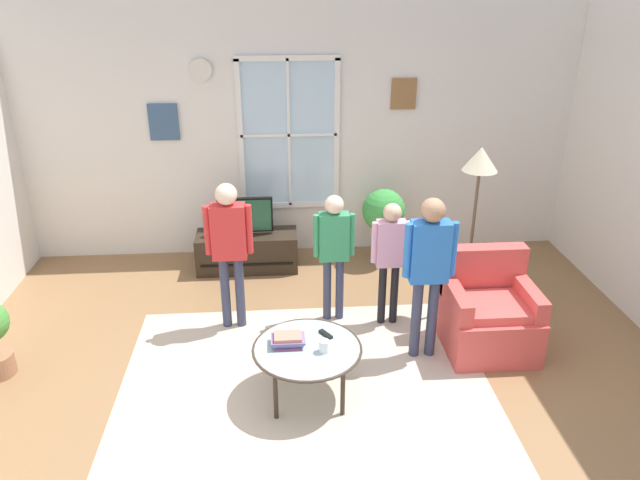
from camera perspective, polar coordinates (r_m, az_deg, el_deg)
The scene contains 16 objects.
ground_plane at distance 4.88m, azimuth 0.01°, elevation -15.33°, with size 6.84×6.36×0.02m, color olive.
back_wall at distance 6.90m, azimuth -1.94°, elevation 10.35°, with size 6.24×0.17×2.89m.
area_rug at distance 5.05m, azimuth -1.40°, elevation -13.49°, with size 3.02×2.38×0.01m, color #C6B29E.
tv_stand at distance 6.80m, azimuth -6.96°, elevation -1.06°, with size 1.13×0.45×0.43m.
television at distance 6.63m, azimuth -7.15°, elevation 2.36°, with size 0.61×0.08×0.43m.
armchair at distance 5.53m, azimuth 15.75°, elevation -6.85°, with size 0.76×0.74×0.87m.
coffee_table at distance 4.68m, azimuth -1.23°, elevation -10.49°, with size 0.86×0.86×0.46m.
book_stack at distance 4.68m, azimuth -3.08°, elevation -9.52°, with size 0.26×0.18×0.09m.
cup at distance 4.60m, azimuth 0.38°, elevation -10.11°, with size 0.08×0.08×0.10m, color white.
remote_near_books at distance 4.81m, azimuth 0.55°, elevation -9.00°, with size 0.04×0.14×0.02m, color black.
person_red_shirt at distance 5.43m, azimuth -8.68°, elevation -0.00°, with size 0.43×0.20×1.43m.
person_green_shirt at distance 5.52m, azimuth 1.33°, elevation -0.38°, with size 0.38×0.17×1.27m.
person_pink_shirt at distance 5.51m, azimuth 6.75°, elevation -0.99°, with size 0.37×0.17×1.22m.
person_blue_shirt at distance 5.00m, azimuth 10.37°, elevation -1.99°, with size 0.44×0.20×1.47m.
potted_plant_by_window at distance 6.83m, azimuth 6.08°, elevation 2.49°, with size 0.49×0.49×0.87m.
floor_lamp at distance 5.65m, azimuth 14.94°, elevation 5.90°, with size 0.32×0.32×1.67m.
Camera 1 is at (-0.29, -3.75, 3.09)m, focal length 33.48 mm.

